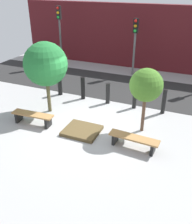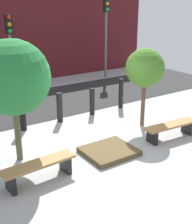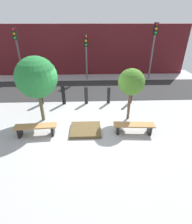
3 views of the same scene
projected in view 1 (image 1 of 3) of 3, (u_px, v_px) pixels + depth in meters
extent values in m
plane|color=#A0A0A0|center=(86.00, 127.00, 9.73)|extent=(18.00, 18.00, 0.00)
cube|color=#282828|center=(121.00, 87.00, 13.33)|extent=(18.00, 3.71, 0.01)
cube|color=#511419|center=(141.00, 37.00, 15.47)|extent=(16.20, 0.50, 3.86)
cube|color=black|center=(19.00, 117.00, 10.05)|extent=(0.12, 0.41, 0.40)
cube|color=black|center=(48.00, 122.00, 9.66)|extent=(0.12, 0.41, 0.40)
cube|color=#9E7242|center=(32.00, 114.00, 9.75)|extent=(1.72, 0.50, 0.06)
cube|color=black|center=(115.00, 138.00, 8.72)|extent=(0.12, 0.40, 0.38)
cube|color=black|center=(153.00, 148.00, 8.19)|extent=(0.12, 0.40, 0.38)
cube|color=#9E7242|center=(134.00, 138.00, 8.35)|extent=(1.73, 0.50, 0.06)
cube|color=brown|center=(82.00, 131.00, 9.38)|extent=(1.31, 1.15, 0.13)
cylinder|color=brown|center=(48.00, 94.00, 10.55)|extent=(0.15, 0.15, 1.62)
sphere|color=#247435|center=(46.00, 64.00, 9.94)|extent=(1.78, 1.78, 1.78)
cylinder|color=brown|center=(143.00, 113.00, 9.16)|extent=(0.12, 0.12, 1.53)
sphere|color=#437526|center=(146.00, 85.00, 8.65)|extent=(1.18, 1.18, 1.18)
cylinder|color=black|center=(60.00, 86.00, 12.28)|extent=(0.22, 0.22, 0.94)
cylinder|color=black|center=(83.00, 88.00, 11.81)|extent=(0.20, 0.20, 1.09)
cylinder|color=black|center=(108.00, 93.00, 11.40)|extent=(0.19, 0.19, 0.98)
cylinder|color=black|center=(135.00, 98.00, 10.97)|extent=(0.18, 0.18, 0.94)
cylinder|color=black|center=(164.00, 102.00, 10.50)|extent=(0.17, 0.17, 1.10)
cylinder|color=#4D4D4D|center=(60.00, 37.00, 15.90)|extent=(0.12, 0.12, 3.70)
cube|color=black|center=(59.00, 13.00, 15.21)|extent=(0.28, 0.16, 0.78)
sphere|color=red|center=(58.00, 8.00, 15.00)|extent=(0.17, 0.17, 0.17)
sphere|color=orange|center=(58.00, 13.00, 15.13)|extent=(0.17, 0.17, 0.17)
sphere|color=green|center=(58.00, 17.00, 15.25)|extent=(0.17, 0.17, 0.17)
cylinder|color=slate|center=(134.00, 48.00, 14.33)|extent=(0.12, 0.12, 3.23)
cube|color=black|center=(136.00, 26.00, 13.75)|extent=(0.28, 0.16, 0.78)
sphere|color=red|center=(136.00, 21.00, 13.54)|extent=(0.17, 0.17, 0.17)
sphere|color=orange|center=(135.00, 26.00, 13.67)|extent=(0.17, 0.17, 0.17)
sphere|color=green|center=(135.00, 31.00, 13.79)|extent=(0.17, 0.17, 0.17)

